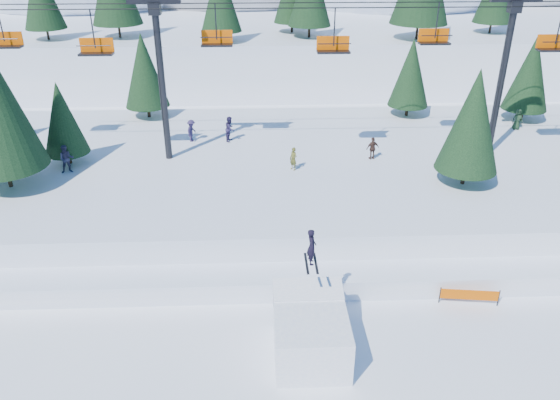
{
  "coord_description": "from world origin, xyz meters",
  "views": [
    {
      "loc": [
        -2.92,
        -16.63,
        16.66
      ],
      "look_at": [
        -1.97,
        6.0,
        5.2
      ],
      "focal_mm": 35.0,
      "sensor_mm": 36.0,
      "label": 1
    }
  ],
  "objects_px": {
    "jump_kicker": "(311,331)",
    "banner_far": "(544,271)",
    "banner_near": "(469,295)",
    "chairlift": "(318,55)"
  },
  "relations": [
    {
      "from": "jump_kicker",
      "to": "banner_far",
      "type": "relative_size",
      "value": 1.96
    },
    {
      "from": "banner_near",
      "to": "banner_far",
      "type": "height_order",
      "value": "same"
    },
    {
      "from": "jump_kicker",
      "to": "banner_near",
      "type": "height_order",
      "value": "jump_kicker"
    },
    {
      "from": "banner_near",
      "to": "banner_far",
      "type": "xyz_separation_m",
      "value": [
        4.62,
        1.9,
        0.0
      ]
    },
    {
      "from": "chairlift",
      "to": "banner_far",
      "type": "distance_m",
      "value": 18.18
    },
    {
      "from": "chairlift",
      "to": "banner_near",
      "type": "height_order",
      "value": "chairlift"
    },
    {
      "from": "jump_kicker",
      "to": "banner_near",
      "type": "bearing_deg",
      "value": 20.76
    },
    {
      "from": "chairlift",
      "to": "banner_far",
      "type": "relative_size",
      "value": 17.01
    },
    {
      "from": "banner_near",
      "to": "banner_far",
      "type": "distance_m",
      "value": 5.0
    },
    {
      "from": "banner_far",
      "to": "jump_kicker",
      "type": "bearing_deg",
      "value": -158.68
    }
  ]
}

